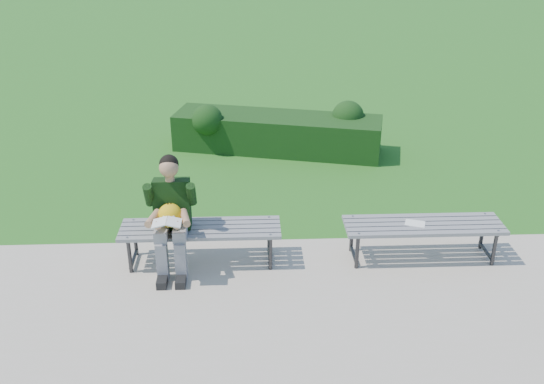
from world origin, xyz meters
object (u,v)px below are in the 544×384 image
Objects in this scene: bench_left at (201,231)px; paper_sheet at (415,223)px; bench_right at (423,228)px; hedge at (278,131)px; seated_boy at (171,212)px.

bench_left is 2.43m from paper_sheet.
bench_right is 0.12m from paper_sheet.
bench_right is at bearing -67.60° from hedge.
hedge is at bearing 69.68° from seated_boy.
bench_left is at bearing 18.08° from seated_boy.
seated_boy is 2.75m from paper_sheet.
hedge is 13.57× the size of paper_sheet.
hedge is 3.92m from seated_boy.
bench_right is at bearing 0.00° from paper_sheet.
seated_boy is at bearing -178.29° from paper_sheet.
seated_boy is (-1.36, -3.66, 0.38)m from hedge.
paper_sheet is at bearing -180.00° from bench_right.
bench_left and bench_right have the same top height.
seated_boy reaches higher than paper_sheet.
paper_sheet is (-0.10, -0.00, 0.06)m from bench_right.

